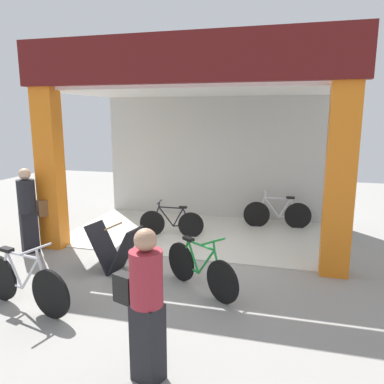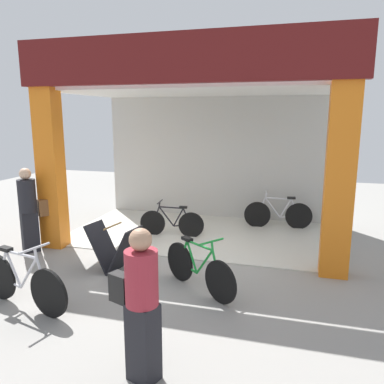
# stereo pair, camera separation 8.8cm
# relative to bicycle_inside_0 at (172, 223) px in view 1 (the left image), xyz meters

# --- Properties ---
(ground_plane) EXTENTS (19.92, 19.92, 0.00)m
(ground_plane) POSITION_rel_bicycle_inside_0_xyz_m (0.60, -1.27, -0.32)
(ground_plane) COLOR gray
(ground_plane) RESTS_ON ground
(shop_facade) EXTENTS (6.16, 3.57, 4.07)m
(shop_facade) POSITION_rel_bicycle_inside_0_xyz_m (0.60, 0.39, 1.85)
(shop_facade) COLOR beige
(shop_facade) RESTS_ON ground
(bicycle_inside_0) EXTENTS (1.47, 0.40, 0.81)m
(bicycle_inside_0) POSITION_rel_bicycle_inside_0_xyz_m (0.00, 0.00, 0.00)
(bicycle_inside_0) COLOR black
(bicycle_inside_0) RESTS_ON ground
(bicycle_inside_1) EXTENTS (1.61, 0.44, 0.89)m
(bicycle_inside_1) POSITION_rel_bicycle_inside_0_xyz_m (2.28, 1.30, 0.03)
(bicycle_inside_1) COLOR black
(bicycle_inside_1) RESTS_ON ground
(bicycle_parked_0) EXTENTS (1.71, 0.55, 0.96)m
(bicycle_parked_0) POSITION_rel_bicycle_inside_0_xyz_m (-1.00, -3.65, 0.06)
(bicycle_parked_0) COLOR black
(bicycle_parked_0) RESTS_ON ground
(bicycle_parked_1) EXTENTS (1.35, 1.00, 0.90)m
(bicycle_parked_1) POSITION_rel_bicycle_inside_0_xyz_m (1.27, -2.47, 0.04)
(bicycle_parked_1) COLOR black
(bicycle_parked_1) RESTS_ON ground
(sandwich_board_sign) EXTENTS (0.98, 0.63, 0.85)m
(sandwich_board_sign) POSITION_rel_bicycle_inside_0_xyz_m (-0.36, -2.13, 0.10)
(sandwich_board_sign) COLOR black
(sandwich_board_sign) RESTS_ON ground
(pedestrian_0) EXTENTS (0.63, 0.43, 1.64)m
(pedestrian_0) POSITION_rel_bicycle_inside_0_xyz_m (1.22, -4.59, 0.53)
(pedestrian_0) COLOR black
(pedestrian_0) RESTS_ON ground
(pedestrian_2) EXTENTS (0.59, 0.64, 1.70)m
(pedestrian_2) POSITION_rel_bicycle_inside_0_xyz_m (-2.41, -1.66, 0.56)
(pedestrian_2) COLOR black
(pedestrian_2) RESTS_ON ground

